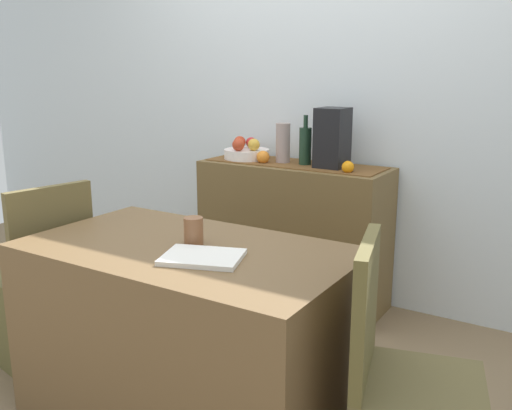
{
  "coord_description": "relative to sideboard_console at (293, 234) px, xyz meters",
  "views": [
    {
      "loc": [
        1.5,
        -2.0,
        1.41
      ],
      "look_at": [
        0.01,
        0.38,
        0.73
      ],
      "focal_mm": 39.69,
      "sensor_mm": 36.0,
      "label": 1
    }
  ],
  "objects": [
    {
      "name": "coffee_cup",
      "position": [
        0.23,
        -1.26,
        0.37
      ],
      "size": [
        0.08,
        0.08,
        0.11
      ],
      "primitive_type": "cylinder",
      "color": "brown",
      "rests_on": "dining_table"
    },
    {
      "name": "orange_loose_far",
      "position": [
        0.38,
        -0.1,
        0.46
      ],
      "size": [
        0.07,
        0.07,
        0.07
      ],
      "primitive_type": "sphere",
      "color": "orange",
      "rests_on": "sideboard_console"
    },
    {
      "name": "coffee_maker",
      "position": [
        0.24,
        0.0,
        0.6
      ],
      "size": [
        0.16,
        0.18,
        0.34
      ],
      "primitive_type": "cube",
      "color": "black",
      "rests_on": "sideboard_console"
    },
    {
      "name": "apple_rear",
      "position": [
        -0.35,
        0.07,
        0.53
      ],
      "size": [
        0.07,
        0.07,
        0.07
      ],
      "primitive_type": "sphere",
      "color": "#B52627",
      "rests_on": "fruit_bowl"
    },
    {
      "name": "room_wall_rear",
      "position": [
        0.06,
        0.26,
        0.92
      ],
      "size": [
        6.4,
        0.06,
        2.7
      ],
      "primitive_type": "cube",
      "color": "silver",
      "rests_on": "ground"
    },
    {
      "name": "fruit_bowl",
      "position": [
        -0.33,
        0.0,
        0.46
      ],
      "size": [
        0.28,
        0.28,
        0.06
      ],
      "primitive_type": "cylinder",
      "color": "white",
      "rests_on": "table_runner"
    },
    {
      "name": "apple_left",
      "position": [
        -0.4,
        0.02,
        0.53
      ],
      "size": [
        0.07,
        0.07,
        0.07
      ],
      "primitive_type": "sphere",
      "color": "#BD381C",
      "rests_on": "fruit_bowl"
    },
    {
      "name": "sideboard_console",
      "position": [
        0.0,
        0.0,
        0.0
      ],
      "size": [
        1.13,
        0.42,
        0.86
      ],
      "primitive_type": "cube",
      "color": "brown",
      "rests_on": "ground"
    },
    {
      "name": "orange_loose_mid",
      "position": [
        -0.17,
        -0.08,
        0.47
      ],
      "size": [
        0.08,
        0.08,
        0.08
      ],
      "primitive_type": "sphere",
      "color": "orange",
      "rests_on": "sideboard_console"
    },
    {
      "name": "open_book",
      "position": [
        0.37,
        -1.39,
        0.32
      ],
      "size": [
        0.33,
        0.29,
        0.02
      ],
      "primitive_type": "cube",
      "rotation": [
        0.0,
        0.0,
        0.34
      ],
      "color": "white",
      "rests_on": "dining_table"
    },
    {
      "name": "ceramic_vase",
      "position": [
        -0.08,
        0.0,
        0.55
      ],
      "size": [
        0.09,
        0.09,
        0.24
      ],
      "primitive_type": "cylinder",
      "color": "#A18D88",
      "rests_on": "sideboard_console"
    },
    {
      "name": "wine_bottle",
      "position": [
        0.07,
        0.0,
        0.54
      ],
      "size": [
        0.07,
        0.07,
        0.29
      ],
      "color": "#1B3524",
      "rests_on": "sideboard_console"
    },
    {
      "name": "apple_center",
      "position": [
        -0.34,
        -0.09,
        0.53
      ],
      "size": [
        0.08,
        0.08,
        0.08
      ],
      "primitive_type": "sphere",
      "color": "#BA3D20",
      "rests_on": "fruit_bowl"
    },
    {
      "name": "dining_table",
      "position": [
        0.22,
        -1.3,
        -0.06
      ],
      "size": [
        1.29,
        0.74,
        0.74
      ],
      "primitive_type": "cube",
      "color": "brown",
      "rests_on": "ground"
    },
    {
      "name": "chair_near_window",
      "position": [
        -0.68,
        -1.3,
        -0.16
      ],
      "size": [
        0.47,
        0.47,
        0.9
      ],
      "color": "brown",
      "rests_on": "ground"
    },
    {
      "name": "apple_upper",
      "position": [
        -0.26,
        -0.04,
        0.53
      ],
      "size": [
        0.07,
        0.07,
        0.07
      ],
      "primitive_type": "sphere",
      "color": "gold",
      "rests_on": "fruit_bowl"
    },
    {
      "name": "table_runner",
      "position": [
        0.0,
        0.0,
        0.43
      ],
      "size": [
        1.07,
        0.32,
        0.01
      ],
      "primitive_type": "cube",
      "color": "brown",
      "rests_on": "sideboard_console"
    },
    {
      "name": "ground_plane",
      "position": [
        0.06,
        -0.92,
        -0.44
      ],
      "size": [
        6.4,
        6.4,
        0.02
      ],
      "primitive_type": "cube",
      "color": "#7D6649",
      "rests_on": "ground"
    }
  ]
}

